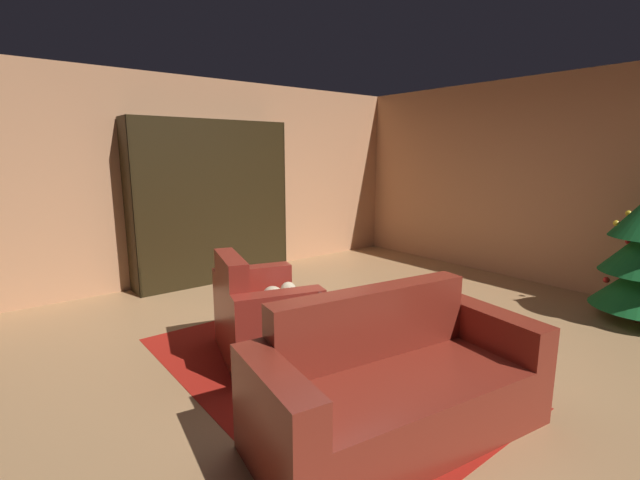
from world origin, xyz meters
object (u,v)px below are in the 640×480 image
(armchair_red, at_px, (262,320))
(couch_red, at_px, (395,387))
(coffee_table, at_px, (306,318))
(book_stack_on_table, at_px, (302,309))
(bottle_on_table, at_px, (320,309))
(bookshelf_unit, at_px, (221,203))

(armchair_red, distance_m, couch_red, 1.37)
(coffee_table, distance_m, book_stack_on_table, 0.11)
(couch_red, relative_size, bottle_on_table, 8.61)
(bookshelf_unit, height_order, book_stack_on_table, bookshelf_unit)
(book_stack_on_table, bearing_deg, armchair_red, -164.47)
(bookshelf_unit, relative_size, bottle_on_table, 9.49)
(book_stack_on_table, distance_m, bottle_on_table, 0.18)
(bookshelf_unit, xyz_separation_m, couch_red, (3.73, -0.72, -0.75))
(bookshelf_unit, distance_m, coffee_table, 2.89)
(book_stack_on_table, bearing_deg, coffee_table, 112.97)
(armchair_red, xyz_separation_m, couch_red, (1.37, 0.10, -0.03))
(coffee_table, bearing_deg, bookshelf_unit, 166.48)
(armchair_red, xyz_separation_m, bottle_on_table, (0.57, 0.16, 0.22))
(coffee_table, bearing_deg, armchair_red, -156.44)
(coffee_table, xyz_separation_m, bottle_on_table, (0.19, -0.01, 0.13))
(couch_red, height_order, bottle_on_table, couch_red)
(bookshelf_unit, height_order, armchair_red, bookshelf_unit)
(couch_red, height_order, coffee_table, couch_red)
(bottle_on_table, bearing_deg, bookshelf_unit, 167.18)
(bookshelf_unit, xyz_separation_m, armchair_red, (2.37, -0.83, -0.72))
(couch_red, relative_size, book_stack_on_table, 8.54)
(armchair_red, relative_size, couch_red, 0.59)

